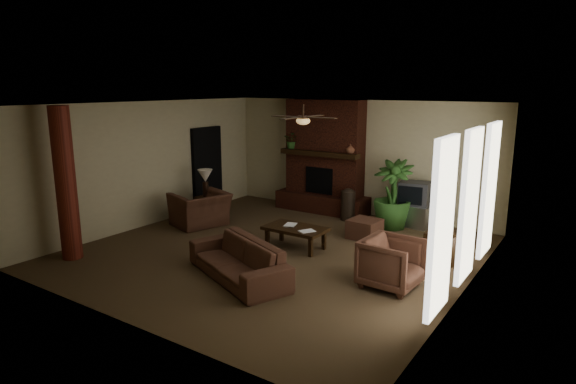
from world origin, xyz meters
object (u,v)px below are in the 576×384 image
Objects in this scene: side_table_right at (443,248)px; ottoman at (365,229)px; armchair_right at (392,261)px; sofa at (238,254)px; lamp_right at (444,209)px; tv_stand at (413,215)px; floor_vase at (348,202)px; coffee_table at (295,230)px; lamp_left at (205,178)px; log_column at (66,184)px; side_table_left at (209,208)px; floor_plant at (392,209)px; armchair_left at (200,204)px.

ottoman is at bearing 162.43° from side_table_right.
armchair_right is 1.46× the size of ottoman.
sofa is 3.69m from lamp_right.
tv_stand is 1.51m from floor_vase.
coffee_table is 2.18× the size of side_table_right.
armchair_right is at bearing 48.06° from sofa.
lamp_left is 5.64m from side_table_right.
log_column is 1.30× the size of sofa.
side_table_left is at bearing -148.02° from floor_vase.
floor_vase is 1.40× the size of side_table_left.
floor_plant is (-1.25, 3.12, -0.01)m from armchair_right.
lamp_right is (2.69, -1.64, 0.57)m from floor_vase.
coffee_table is 1.85× the size of lamp_left.
coffee_table is 2.76m from side_table_right.
floor_plant reaches higher than ottoman.
lamp_left reaches higher than armchair_left.
side_table_right reaches higher than tv_stand.
armchair_right reaches higher than floor_plant.
armchair_left is at bearing 82.97° from armchair_right.
ottoman is 0.39× the size of floor_plant.
side_table_left is (-2.82, -1.76, -0.16)m from floor_vase.
side_table_left is (-5.17, 1.38, -0.16)m from armchair_right.
floor_vase is 0.50× the size of floor_plant.
armchair_left is at bearing -66.76° from side_table_left.
lamp_right is at bearing -18.23° from ottoman.
ottoman is at bearing 161.77° from lamp_right.
side_table_left is (0.26, 3.41, -1.12)m from log_column.
armchair_left is 0.61m from side_table_left.
sofa is at bearing -88.67° from floor_vase.
floor_vase reaches higher than coffee_table.
lamp_left is (-0.06, -0.02, 0.73)m from side_table_left.
floor_vase is 3.43m from lamp_left.
side_table_left is at bearing -139.90° from armchair_left.
log_column is 3.46m from sofa.
tv_stand is at bearing 96.52° from sofa.
coffee_table is (-2.28, 0.73, -0.06)m from armchair_right.
floor_plant reaches higher than tv_stand.
armchair_left is 5.34m from lamp_right.
log_column is 3.29× the size of tv_stand.
lamp_left is (-5.23, 1.36, 0.56)m from armchair_right.
tv_stand is at bearing 17.26° from armchair_right.
armchair_left is 1.79× the size of lamp_right.
armchair_right is 1.03× the size of tv_stand.
floor_vase reaches higher than side_table_left.
armchair_right is 1.14× the size of floor_vase.
lamp_left is at bearing -156.16° from floor_plant.
armchair_right is 5.43m from lamp_left.
coffee_table is 1.85× the size of lamp_right.
armchair_left reaches higher than coffee_table.
sofa reaches higher than tv_stand.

